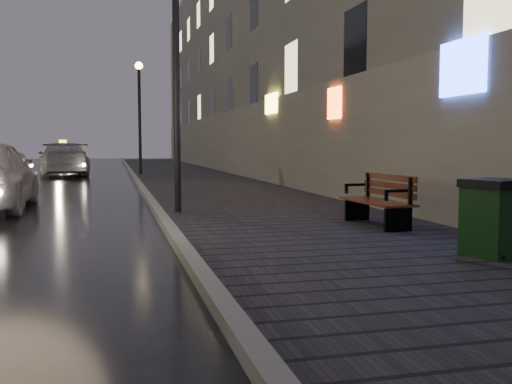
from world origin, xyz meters
TOP-DOWN VIEW (x-y plane):
  - ground at (0.00, 0.00)m, footprint 120.00×120.00m
  - sidewalk at (3.90, 21.00)m, footprint 4.60×58.00m
  - curb at (1.50, 21.00)m, footprint 0.20×58.00m
  - building_near at (7.10, 25.00)m, footprint 1.80×50.00m
  - lamp_near at (1.85, 6.00)m, footprint 0.36×0.36m
  - lamp_far at (1.85, 22.00)m, footprint 0.36×0.36m
  - bench at (5.01, 3.18)m, footprint 0.67×1.76m
  - trash_bin at (5.16, 0.36)m, footprint 0.79×0.79m
  - taxi_mid at (-1.82, 24.06)m, footprint 2.96×5.86m
  - car_far at (-2.45, 40.00)m, footprint 1.87×4.40m

SIDE VIEW (x-z plane):
  - ground at x=0.00m, z-range 0.00..0.00m
  - sidewalk at x=3.90m, z-range 0.00..0.15m
  - curb at x=1.50m, z-range 0.00..0.15m
  - bench at x=5.01m, z-range 0.15..1.04m
  - trash_bin at x=5.16m, z-range 0.16..1.12m
  - car_far at x=-2.45m, z-range 0.00..1.48m
  - taxi_mid at x=-1.82m, z-range 0.00..1.63m
  - lamp_near at x=1.85m, z-range 0.85..6.13m
  - lamp_far at x=1.85m, z-range 0.85..6.13m
  - building_near at x=7.10m, z-range 0.00..13.00m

